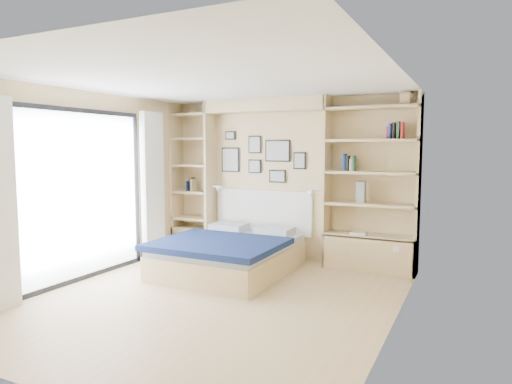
% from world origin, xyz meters
% --- Properties ---
extents(ground, '(4.50, 4.50, 0.00)m').
position_xyz_m(ground, '(0.00, 0.00, 0.00)').
color(ground, tan).
rests_on(ground, ground).
extents(room_shell, '(4.50, 4.50, 4.50)m').
position_xyz_m(room_shell, '(-0.39, 1.52, 1.08)').
color(room_shell, tan).
rests_on(room_shell, ground).
extents(bed, '(1.66, 2.13, 1.07)m').
position_xyz_m(bed, '(-0.40, 1.14, 0.27)').
color(bed, tan).
rests_on(bed, ground).
extents(photo_gallery, '(1.48, 0.02, 0.82)m').
position_xyz_m(photo_gallery, '(-0.45, 2.22, 1.60)').
color(photo_gallery, black).
rests_on(photo_gallery, ground).
extents(reading_lamps, '(1.92, 0.12, 0.15)m').
position_xyz_m(reading_lamps, '(-0.30, 2.00, 1.10)').
color(reading_lamps, silver).
rests_on(reading_lamps, ground).
extents(shelf_decor, '(3.62, 0.23, 2.03)m').
position_xyz_m(shelf_decor, '(1.08, 2.07, 1.69)').
color(shelf_decor, navy).
rests_on(shelf_decor, ground).
extents(deck, '(3.20, 4.00, 0.05)m').
position_xyz_m(deck, '(-3.60, 0.00, 0.00)').
color(deck, '#706053').
rests_on(deck, ground).
extents(deck_chair, '(0.56, 0.78, 0.72)m').
position_xyz_m(deck_chair, '(-3.49, 1.13, 0.34)').
color(deck_chair, tan).
rests_on(deck_chair, ground).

